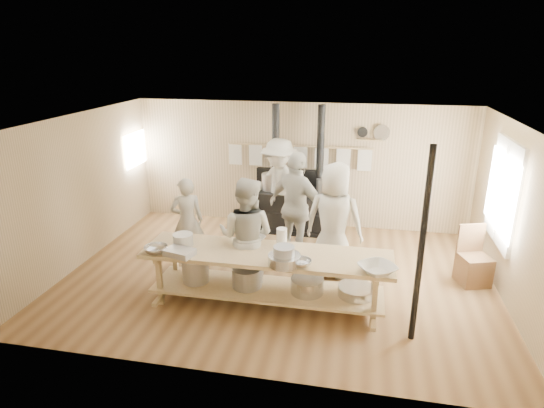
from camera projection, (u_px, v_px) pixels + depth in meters
name	position (u px, v px, depth m)	size (l,w,h in m)	color
ground	(278.00, 276.00, 7.65)	(7.00, 7.00, 0.00)	brown
room_shell	(278.00, 184.00, 7.12)	(7.00, 7.00, 7.00)	tan
window_right	(504.00, 193.00, 7.07)	(0.09, 1.50, 1.65)	beige
left_opening	(135.00, 149.00, 9.61)	(0.00, 0.90, 0.90)	white
stove	(296.00, 206.00, 9.44)	(1.90, 0.75, 2.60)	black
towel_rail	(299.00, 154.00, 9.36)	(3.00, 0.04, 0.47)	tan
back_wall_shelf	(373.00, 135.00, 8.98)	(0.63, 0.14, 0.32)	tan
prep_table	(266.00, 273.00, 6.65)	(3.60, 0.90, 0.85)	tan
support_post	(421.00, 248.00, 5.59)	(0.08, 0.08, 2.60)	black
cook_far_left	(187.00, 221.00, 7.93)	(0.57, 0.37, 1.55)	#B2B09E
cook_left	(246.00, 236.00, 6.90)	(0.90, 0.70, 1.85)	#B2B09E
cook_center	(334.00, 221.00, 7.36)	(0.95, 0.62, 1.95)	#B2B09E
cook_right	(297.00, 208.00, 7.91)	(1.17, 0.49, 1.99)	#B2B09E
cook_by_window	(279.00, 187.00, 9.08)	(1.28, 0.73, 1.98)	#B2B09E
chair	(473.00, 267.00, 7.35)	(0.56, 0.56, 0.96)	#533921
bowl_white_a	(253.00, 239.00, 6.88)	(0.34, 0.34, 0.08)	silver
bowl_steel_a	(156.00, 250.00, 6.50)	(0.34, 0.34, 0.11)	silver
bowl_white_b	(377.00, 269.00, 5.93)	(0.47, 0.47, 0.11)	silver
bowl_steel_b	(301.00, 263.00, 6.11)	(0.29, 0.29, 0.09)	silver
roasting_pan	(180.00, 252.00, 6.44)	(0.41, 0.27, 0.09)	#B2B2B7
mixing_bowl_large	(284.00, 260.00, 6.15)	(0.45, 0.45, 0.14)	silver
bucket_galv	(284.00, 256.00, 6.13)	(0.29, 0.29, 0.27)	gray
deep_bowl_enamel	(183.00, 240.00, 6.73)	(0.30, 0.30, 0.19)	silver
pitcher	(282.00, 236.00, 6.77)	(0.16, 0.16, 0.25)	silver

